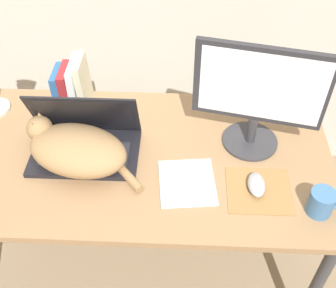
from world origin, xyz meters
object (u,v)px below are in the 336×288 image
object	(u,v)px
book_row	(73,87)
notepad	(187,182)
mug	(322,202)
laptop	(85,141)
computer_mouse	(256,185)
external_monitor	(259,95)
cat	(75,149)

from	to	relation	value
book_row	notepad	xyz separation A→B (m)	(0.47, -0.40, -0.10)
mug	notepad	bearing A→B (deg)	167.14
laptop	book_row	distance (m)	0.27
computer_mouse	book_row	bearing A→B (deg)	150.05
external_monitor	cat	bearing A→B (deg)	-168.31
book_row	mug	bearing A→B (deg)	-28.67
cat	external_monitor	distance (m)	0.68
notepad	cat	bearing A→B (deg)	168.15
computer_mouse	book_row	world-z (taller)	book_row
notepad	mug	size ratio (longest dim) A/B	1.87
laptop	external_monitor	world-z (taller)	external_monitor
computer_mouse	mug	size ratio (longest dim) A/B	0.88
notepad	computer_mouse	bearing A→B (deg)	-2.94
notepad	mug	bearing A→B (deg)	-12.86
laptop	external_monitor	distance (m)	0.65
computer_mouse	laptop	bearing A→B (deg)	165.68
computer_mouse	book_row	distance (m)	0.83
notepad	mug	world-z (taller)	mug
external_monitor	notepad	xyz separation A→B (m)	(-0.24, -0.22, -0.23)
mug	laptop	bearing A→B (deg)	163.28
external_monitor	mug	xyz separation A→B (m)	(0.20, -0.32, -0.18)
laptop	notepad	size ratio (longest dim) A/B	1.72
cat	external_monitor	world-z (taller)	external_monitor
book_row	notepad	distance (m)	0.63
laptop	notepad	bearing A→B (deg)	-20.96
cat	notepad	xyz separation A→B (m)	(0.41, -0.09, -0.07)
external_monitor	notepad	distance (m)	0.40
cat	external_monitor	bearing A→B (deg)	11.69
laptop	book_row	size ratio (longest dim) A/B	1.69
computer_mouse	mug	bearing A→B (deg)	-23.82
computer_mouse	notepad	distance (m)	0.24
laptop	notepad	distance (m)	0.41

